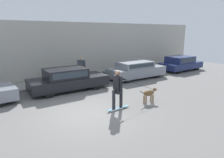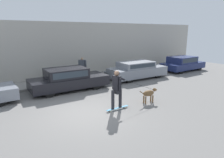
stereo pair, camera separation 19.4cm
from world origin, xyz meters
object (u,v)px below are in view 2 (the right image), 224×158
skateboarder (117,88)px  pedestrian_with_bag (83,67)px  parked_car_2 (137,70)px  parked_car_1 (69,79)px  parked_car_3 (183,64)px  fire_hydrant (105,75)px  dog (149,94)px

skateboarder → pedestrian_with_bag: bearing=78.8°
skateboarder → parked_car_2: bearing=41.0°
parked_car_1 → parked_car_3: size_ratio=1.13×
parked_car_2 → fire_hydrant: 2.47m
parked_car_3 → dog: 9.36m
parked_car_3 → skateboarder: bearing=-157.7°
pedestrian_with_bag → fire_hydrant: pedestrian_with_bag is taller
pedestrian_with_bag → fire_hydrant: size_ratio=2.15×
dog → pedestrian_with_bag: size_ratio=0.66×
pedestrian_with_bag → fire_hydrant: 1.69m
parked_car_2 → fire_hydrant: (-2.32, 0.80, -0.26)m
parked_car_3 → fire_hydrant: size_ratio=5.79×
parked_car_2 → skateboarder: (-4.85, -4.17, 0.40)m
skateboarder → pedestrian_with_bag: skateboarder is taller
parked_car_2 → pedestrian_with_bag: 4.02m
parked_car_1 → dog: 4.92m
skateboarder → pedestrian_with_bag: size_ratio=1.79×
parked_car_1 → fire_hydrant: bearing=16.3°
fire_hydrant → parked_car_1: bearing=-165.5°
skateboarder → parked_car_3: bearing=22.6°
parked_car_1 → pedestrian_with_bag: pedestrian_with_bag is taller
fire_hydrant → skateboarder: bearing=-116.9°
pedestrian_with_bag → skateboarder: bearing=46.5°
parked_car_1 → skateboarder: 4.22m
dog → pedestrian_with_bag: bearing=104.4°
pedestrian_with_bag → dog: bearing=64.5°
parked_car_1 → parked_car_3: 10.72m
parked_car_3 → skateboarder: (-10.17, -4.17, 0.40)m
skateboarder → fire_hydrant: skateboarder is taller
parked_car_3 → fire_hydrant: parked_car_3 is taller
parked_car_1 → pedestrian_with_bag: size_ratio=3.05×
parked_car_1 → parked_car_2: 5.40m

